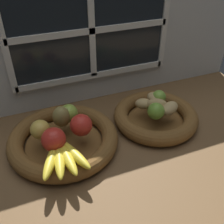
{
  "coord_description": "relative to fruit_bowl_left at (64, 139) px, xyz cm",
  "views": [
    {
      "loc": [
        -29.52,
        -68.31,
        64.91
      ],
      "look_at": [
        -1.41,
        2.89,
        9.64
      ],
      "focal_mm": 42.5,
      "sensor_mm": 36.0,
      "label": 1
    }
  ],
  "objects": [
    {
      "name": "pear_brown",
      "position": [
        0.93,
        3.99,
        6.92
      ],
      "size": [
        8.5,
        8.44,
        7.82
      ],
      "primitive_type": "ellipsoid",
      "rotation": [
        0.0,
        0.0,
        5.31
      ],
      "color": "olive",
      "rests_on": "fruit_bowl_left"
    },
    {
      "name": "lime_far",
      "position": [
        40.03,
        4.29,
        5.76
      ],
      "size": [
        5.5,
        5.5,
        5.5
      ],
      "primitive_type": "sphere",
      "color": "#7AAD3D",
      "rests_on": "fruit_bowl_right"
    },
    {
      "name": "fruit_bowl_right",
      "position": [
        36.69,
        0.0,
        0.01
      ],
      "size": [
        32.88,
        32.88,
        5.64
      ],
      "color": "brown",
      "rests_on": "ground_plane"
    },
    {
      "name": "potato_large",
      "position": [
        36.69,
        -0.0,
        5.51
      ],
      "size": [
        9.46,
        7.78,
        5.01
      ],
      "primitive_type": "ellipsoid",
      "rotation": [
        0.0,
        0.0,
        2.66
      ],
      "color": "tan",
      "rests_on": "fruit_bowl_right"
    },
    {
      "name": "potato_back",
      "position": [
        38.9,
        4.87,
        5.09
      ],
      "size": [
        7.91,
        8.99,
        4.17
      ],
      "primitive_type": "ellipsoid",
      "rotation": [
        0.0,
        0.0,
        1.9
      ],
      "color": "tan",
      "rests_on": "fruit_bowl_right"
    },
    {
      "name": "back_wall",
      "position": [
        19.75,
        26.88,
        25.25
      ],
      "size": [
        140.0,
        4.6,
        55.0
      ],
      "color": "silver",
      "rests_on": "ground_plane"
    },
    {
      "name": "lime_near",
      "position": [
        33.83,
        -4.29,
        6.16
      ],
      "size": [
        6.3,
        6.3,
        6.3
      ],
      "primitive_type": "sphere",
      "color": "#6B9E33",
      "rests_on": "fruit_bowl_right"
    },
    {
      "name": "ground_plane",
      "position": [
        19.75,
        -2.89,
        -4.14
      ],
      "size": [
        140.0,
        90.0,
        3.0
      ],
      "primitive_type": "cube",
      "color": "brown"
    },
    {
      "name": "apple_golden_left",
      "position": [
        -7.05,
        0.35,
        6.33
      ],
      "size": [
        6.65,
        6.65,
        6.65
      ],
      "primitive_type": "sphere",
      "color": "gold",
      "rests_on": "fruit_bowl_left"
    },
    {
      "name": "apple_green_back",
      "position": [
        3.94,
        5.84,
        6.34
      ],
      "size": [
        6.66,
        6.66,
        6.66
      ],
      "primitive_type": "sphere",
      "color": "#8CAD3D",
      "rests_on": "fruit_bowl_left"
    },
    {
      "name": "fruit_bowl_left",
      "position": [
        0.0,
        0.0,
        0.0
      ],
      "size": [
        38.51,
        38.51,
        5.64
      ],
      "color": "brown",
      "rests_on": "ground_plane"
    },
    {
      "name": "banana_bunch_front",
      "position": [
        -2.72,
        -12.66,
        4.6
      ],
      "size": [
        15.95,
        18.25,
        3.18
      ],
      "color": "yellow",
      "rests_on": "fruit_bowl_left"
    },
    {
      "name": "apple_red_right",
      "position": [
        6.07,
        -2.43,
        6.79
      ],
      "size": [
        7.56,
        7.56,
        7.56
      ],
      "primitive_type": "sphere",
      "color": "red",
      "rests_on": "fruit_bowl_left"
    },
    {
      "name": "potato_small",
      "position": [
        40.23,
        -3.54,
        5.29
      ],
      "size": [
        9.52,
        7.99,
        4.57
      ],
      "primitive_type": "ellipsoid",
      "rotation": [
        0.0,
        0.0,
        0.45
      ],
      "color": "tan",
      "rests_on": "fruit_bowl_right"
    },
    {
      "name": "potato_oblong",
      "position": [
        32.71,
        3.1,
        5.05
      ],
      "size": [
        8.04,
        7.41,
        4.08
      ],
      "primitive_type": "ellipsoid",
      "rotation": [
        0.0,
        0.0,
        2.6
      ],
      "color": "tan",
      "rests_on": "fruit_bowl_right"
    },
    {
      "name": "apple_red_front",
      "position": [
        -3.99,
        -6.86,
        6.9
      ],
      "size": [
        7.78,
        7.78,
        7.78
      ],
      "primitive_type": "sphere",
      "color": "red",
      "rests_on": "fruit_bowl_left"
    }
  ]
}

